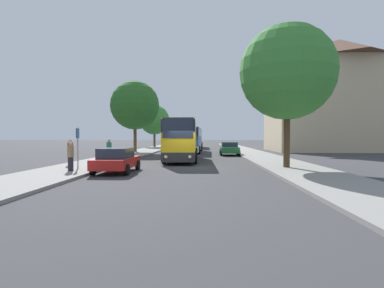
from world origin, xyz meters
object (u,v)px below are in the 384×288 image
(bus_middle, at_px, (191,139))
(pedestrian_waiting_far, at_px, (109,151))
(bus_rear, at_px, (195,138))
(parked_car_left_curb, at_px, (117,160))
(bus_front, at_px, (182,139))
(tree_left_far, at_px, (154,120))
(tree_left_near, at_px, (135,105))
(bus_stop_sign, at_px, (78,143))
(tree_right_near, at_px, (287,72))
(parked_car_right_near, at_px, (229,148))
(pedestrian_waiting_near, at_px, (70,152))
(pedestrian_walking_back, at_px, (71,156))

(bus_middle, relative_size, pedestrian_waiting_far, 6.74)
(bus_rear, bearing_deg, pedestrian_waiting_far, -98.60)
(parked_car_left_curb, bearing_deg, bus_front, 70.54)
(bus_middle, xyz_separation_m, tree_left_far, (-7.64, 16.97, 3.54))
(tree_left_near, distance_m, tree_left_far, 18.04)
(bus_stop_sign, distance_m, tree_right_near, 13.80)
(bus_front, distance_m, parked_car_left_curb, 9.45)
(bus_front, xyz_separation_m, tree_left_far, (-7.45, 30.14, 3.41))
(parked_car_right_near, xyz_separation_m, tree_right_near, (2.44, -14.27, 5.40))
(bus_front, xyz_separation_m, tree_right_near, (7.22, -6.78, 4.33))
(parked_car_right_near, xyz_separation_m, pedestrian_waiting_near, (-12.03, -13.35, 0.28))
(bus_rear, distance_m, bus_stop_sign, 37.58)
(bus_rear, relative_size, pedestrian_walking_back, 7.09)
(pedestrian_waiting_far, bearing_deg, bus_rear, -25.84)
(bus_rear, relative_size, parked_car_right_near, 2.77)
(bus_front, height_order, bus_rear, bus_front)
(pedestrian_walking_back, bearing_deg, tree_left_near, 159.90)
(pedestrian_walking_back, bearing_deg, pedestrian_waiting_near, -178.97)
(bus_rear, distance_m, tree_left_far, 8.55)
(pedestrian_waiting_near, relative_size, pedestrian_walking_back, 1.07)
(bus_front, distance_m, pedestrian_walking_back, 11.01)
(parked_car_right_near, bearing_deg, tree_left_far, -60.51)
(pedestrian_waiting_far, xyz_separation_m, tree_left_far, (-2.49, 34.74, 4.20))
(bus_middle, height_order, bus_stop_sign, bus_middle)
(parked_car_right_near, relative_size, pedestrian_waiting_far, 2.39)
(bus_rear, relative_size, pedestrian_waiting_far, 6.64)
(bus_front, bearing_deg, bus_stop_sign, -126.59)
(bus_middle, height_order, parked_car_left_curb, bus_middle)
(pedestrian_waiting_near, distance_m, pedestrian_walking_back, 3.92)
(pedestrian_waiting_far, distance_m, tree_right_near, 13.40)
(bus_rear, bearing_deg, bus_front, -90.27)
(pedestrian_walking_back, bearing_deg, parked_car_right_near, 124.79)
(bus_front, relative_size, parked_car_left_curb, 2.49)
(bus_front, bearing_deg, bus_rear, 88.30)
(bus_front, distance_m, tree_right_near, 10.81)
(pedestrian_walking_back, bearing_deg, parked_car_left_curb, 79.87)
(parked_car_right_near, xyz_separation_m, bus_stop_sign, (-10.55, -15.60, 0.94))
(bus_front, xyz_separation_m, bus_middle, (0.19, 13.18, -0.13))
(pedestrian_waiting_far, bearing_deg, tree_left_far, -12.91)
(tree_left_near, bearing_deg, tree_right_near, -53.16)
(bus_middle, bearing_deg, pedestrian_walking_back, -103.05)
(pedestrian_waiting_near, xyz_separation_m, tree_left_far, (-0.20, 36.01, 4.20))
(pedestrian_waiting_near, bearing_deg, parked_car_left_curb, -77.47)
(parked_car_right_near, bearing_deg, pedestrian_waiting_near, 49.09)
(parked_car_right_near, distance_m, pedestrian_walking_back, 19.86)
(pedestrian_walking_back, bearing_deg, bus_front, 125.61)
(bus_stop_sign, height_order, pedestrian_waiting_near, bus_stop_sign)
(bus_rear, xyz_separation_m, pedestrian_waiting_near, (-7.50, -34.85, -0.68))
(bus_middle, distance_m, tree_left_far, 18.94)
(parked_car_left_curb, distance_m, pedestrian_waiting_far, 4.63)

